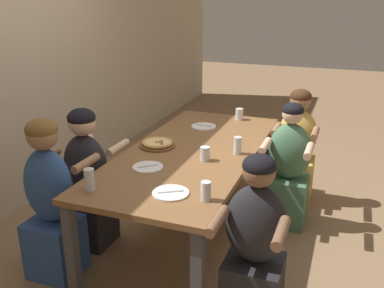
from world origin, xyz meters
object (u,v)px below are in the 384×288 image
(diner_far_midleft, at_px, (87,183))
(diner_far_left, at_px, (51,205))
(empty_plate_c, at_px, (204,126))
(drinking_glass_a, at_px, (206,192))
(drinking_glass_c, at_px, (239,115))
(diner_near_midright, at_px, (288,171))
(pizza_board_main, at_px, (157,144))
(drinking_glass_e, at_px, (205,154))
(empty_plate_a, at_px, (148,167))
(drinking_glass_b, at_px, (238,146))
(empty_plate_b, at_px, (171,193))
(drinking_glass_d, at_px, (90,181))
(diner_near_left, at_px, (254,250))
(diner_near_right, at_px, (296,151))

(diner_far_midleft, bearing_deg, diner_far_left, -90.00)
(empty_plate_c, xyz_separation_m, drinking_glass_a, (-1.40, -0.50, 0.05))
(drinking_glass_c, xyz_separation_m, diner_near_midright, (-0.54, -0.58, -0.30))
(pizza_board_main, xyz_separation_m, drinking_glass_e, (-0.15, -0.46, 0.03))
(empty_plate_a, height_order, drinking_glass_b, drinking_glass_b)
(empty_plate_b, distance_m, diner_far_left, 0.89)
(pizza_board_main, height_order, drinking_glass_c, drinking_glass_c)
(drinking_glass_a, relative_size, diner_near_midright, 0.11)
(drinking_glass_b, height_order, diner_near_midright, diner_near_midright)
(drinking_glass_d, bearing_deg, diner_near_left, -86.33)
(empty_plate_b, height_order, diner_near_midright, diner_near_midright)
(empty_plate_a, distance_m, empty_plate_b, 0.46)
(diner_far_midleft, bearing_deg, diner_near_left, -16.22)
(pizza_board_main, xyz_separation_m, empty_plate_c, (0.64, -0.17, -0.02))
(empty_plate_c, height_order, drinking_glass_a, drinking_glass_a)
(drinking_glass_e, distance_m, diner_far_left, 1.15)
(drinking_glass_e, height_order, diner_far_midleft, diner_far_midleft)
(diner_near_left, bearing_deg, empty_plate_b, -6.27)
(diner_far_midleft, relative_size, diner_near_left, 1.02)
(drinking_glass_b, bearing_deg, drinking_glass_d, 143.58)
(drinking_glass_a, xyz_separation_m, diner_near_right, (1.71, -0.33, -0.29))
(drinking_glass_d, height_order, drinking_glass_e, drinking_glass_d)
(diner_near_midright, bearing_deg, drinking_glass_c, -42.75)
(pizza_board_main, distance_m, diner_far_midleft, 0.63)
(drinking_glass_d, bearing_deg, diner_near_midright, -38.17)
(drinking_glass_a, bearing_deg, empty_plate_a, 59.25)
(empty_plate_a, bearing_deg, drinking_glass_e, -49.79)
(drinking_glass_a, height_order, drinking_glass_d, drinking_glass_d)
(drinking_glass_a, bearing_deg, diner_near_right, -10.76)
(empty_plate_c, xyz_separation_m, diner_near_left, (-1.46, -0.83, -0.25))
(drinking_glass_d, height_order, diner_near_left, diner_near_left)
(diner_near_midright, bearing_deg, drinking_glass_e, 48.41)
(diner_far_midleft, bearing_deg, empty_plate_c, 60.28)
(drinking_glass_c, bearing_deg, drinking_glass_b, -166.12)
(diner_far_left, bearing_deg, diner_near_midright, 42.49)
(drinking_glass_c, height_order, diner_near_left, diner_near_left)
(empty_plate_a, bearing_deg, diner_far_left, 126.88)
(drinking_glass_b, relative_size, diner_near_right, 0.12)
(drinking_glass_c, xyz_separation_m, drinking_glass_e, (-1.15, -0.04, 0.01))
(drinking_glass_c, height_order, drinking_glass_e, drinking_glass_c)
(drinking_glass_a, xyz_separation_m, diner_near_midright, (1.22, -0.33, -0.31))
(diner_near_midright, bearing_deg, diner_far_midleft, 31.31)
(empty_plate_a, bearing_deg, drinking_glass_a, -120.75)
(drinking_glass_c, xyz_separation_m, drinking_glass_d, (-1.89, 0.48, 0.01))
(empty_plate_b, height_order, drinking_glass_a, drinking_glass_a)
(diner_near_right, bearing_deg, drinking_glass_b, 68.20)
(diner_far_left, bearing_deg, pizza_board_main, 63.29)
(empty_plate_c, distance_m, drinking_glass_e, 0.84)
(pizza_board_main, height_order, drinking_glass_e, drinking_glass_e)
(drinking_glass_a, height_order, drinking_glass_b, drinking_glass_b)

